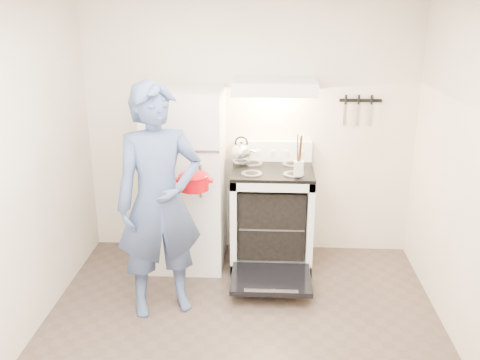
# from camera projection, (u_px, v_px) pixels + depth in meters

# --- Properties ---
(floor) EXTENTS (3.60, 3.60, 0.00)m
(floor) POSITION_uv_depth(u_px,v_px,m) (239.00, 353.00, 3.91)
(floor) COLOR #4B3D34
(floor) RESTS_ON ground
(back_wall) EXTENTS (3.20, 0.02, 2.50)m
(back_wall) POSITION_uv_depth(u_px,v_px,m) (250.00, 130.00, 5.21)
(back_wall) COLOR #F3E6CE
(back_wall) RESTS_ON ground
(refrigerator) EXTENTS (0.70, 0.70, 1.70)m
(refrigerator) POSITION_uv_depth(u_px,v_px,m) (187.00, 179.00, 5.04)
(refrigerator) COLOR white
(refrigerator) RESTS_ON floor
(stove_body) EXTENTS (0.76, 0.65, 0.92)m
(stove_body) POSITION_uv_depth(u_px,v_px,m) (272.00, 218.00, 5.15)
(stove_body) COLOR white
(stove_body) RESTS_ON floor
(cooktop) EXTENTS (0.76, 0.65, 0.03)m
(cooktop) POSITION_uv_depth(u_px,v_px,m) (273.00, 171.00, 4.99)
(cooktop) COLOR black
(cooktop) RESTS_ON stove_body
(backsplash) EXTENTS (0.76, 0.07, 0.20)m
(backsplash) POSITION_uv_depth(u_px,v_px,m) (273.00, 151.00, 5.23)
(backsplash) COLOR white
(backsplash) RESTS_ON cooktop
(oven_door) EXTENTS (0.70, 0.54, 0.04)m
(oven_door) POSITION_uv_depth(u_px,v_px,m) (271.00, 279.00, 4.69)
(oven_door) COLOR black
(oven_door) RESTS_ON floor
(oven_rack) EXTENTS (0.60, 0.52, 0.01)m
(oven_rack) POSITION_uv_depth(u_px,v_px,m) (272.00, 220.00, 5.15)
(oven_rack) COLOR slate
(oven_rack) RESTS_ON stove_body
(range_hood) EXTENTS (0.76, 0.50, 0.12)m
(range_hood) POSITION_uv_depth(u_px,v_px,m) (274.00, 87.00, 4.82)
(range_hood) COLOR white
(range_hood) RESTS_ON back_wall
(knife_strip) EXTENTS (0.40, 0.02, 0.03)m
(knife_strip) POSITION_uv_depth(u_px,v_px,m) (361.00, 100.00, 5.05)
(knife_strip) COLOR black
(knife_strip) RESTS_ON back_wall
(pizza_stone) EXTENTS (0.32, 0.32, 0.02)m
(pizza_stone) POSITION_uv_depth(u_px,v_px,m) (267.00, 219.00, 5.13)
(pizza_stone) COLOR brown
(pizza_stone) RESTS_ON oven_rack
(tea_kettle) EXTENTS (0.23, 0.19, 0.28)m
(tea_kettle) POSITION_uv_depth(u_px,v_px,m) (241.00, 151.00, 5.07)
(tea_kettle) COLOR #B7B7BB
(tea_kettle) RESTS_ON cooktop
(utensil_jar) EXTENTS (0.10, 0.10, 0.13)m
(utensil_jar) POSITION_uv_depth(u_px,v_px,m) (299.00, 168.00, 4.70)
(utensil_jar) COLOR silver
(utensil_jar) RESTS_ON cooktop
(person) EXTENTS (0.81, 0.69, 1.89)m
(person) POSITION_uv_depth(u_px,v_px,m) (159.00, 202.00, 4.19)
(person) COLOR #364A73
(person) RESTS_ON floor
(dutch_oven) EXTENTS (0.32, 0.25, 0.22)m
(dutch_oven) POSITION_uv_depth(u_px,v_px,m) (194.00, 183.00, 4.47)
(dutch_oven) COLOR #BF030D
(dutch_oven) RESTS_ON person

